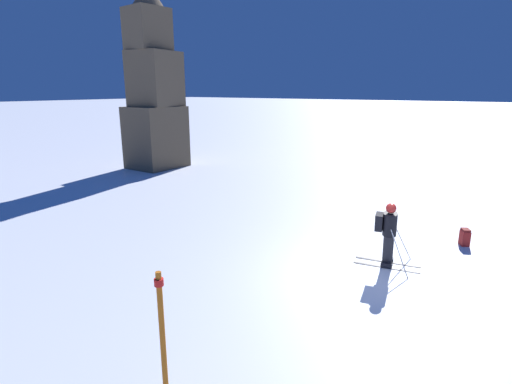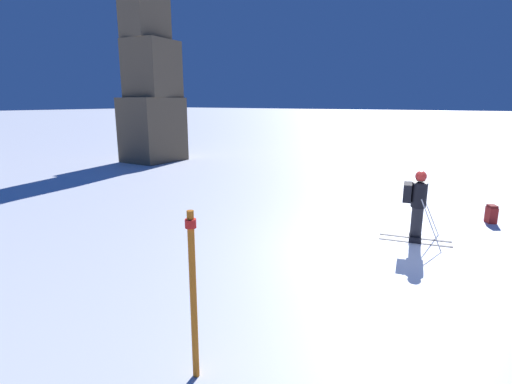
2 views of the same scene
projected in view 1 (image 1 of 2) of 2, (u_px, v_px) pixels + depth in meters
ground_plane at (374, 279)px, 9.63m from camera, size 300.00×300.00×0.00m
skier at (388, 232)px, 10.01m from camera, size 1.26×1.71×1.78m
rock_pillar at (154, 94)px, 22.33m from camera, size 2.93×2.57×9.91m
spare_backpack at (465, 237)px, 11.66m from camera, size 0.37×0.34×0.50m
trail_marker at (162, 335)px, 5.53m from camera, size 0.13×0.13×2.10m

